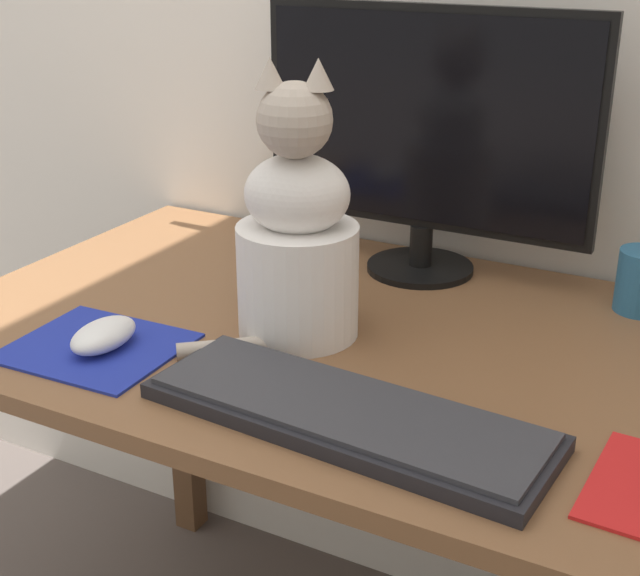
{
  "coord_description": "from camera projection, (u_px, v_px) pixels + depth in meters",
  "views": [
    {
      "loc": [
        0.47,
        -0.99,
        1.24
      ],
      "look_at": [
        0.01,
        -0.13,
        0.83
      ],
      "focal_mm": 50.0,
      "sensor_mm": 36.0,
      "label": 1
    }
  ],
  "objects": [
    {
      "name": "computer_mouse_left",
      "position": [
        104.0,
        335.0,
        1.15
      ],
      "size": [
        0.06,
        0.1,
        0.04
      ],
      "color": "white",
      "rests_on": "mousepad_left"
    },
    {
      "name": "cat",
      "position": [
        297.0,
        238.0,
        1.16
      ],
      "size": [
        0.21,
        0.26,
        0.37
      ],
      "rotation": [
        0.0,
        0.0,
        0.34
      ],
      "color": "white",
      "rests_on": "desk"
    },
    {
      "name": "monitor",
      "position": [
        426.0,
        133.0,
        1.34
      ],
      "size": [
        0.53,
        0.17,
        0.41
      ],
      "color": "black",
      "rests_on": "desk"
    },
    {
      "name": "keyboard",
      "position": [
        346.0,
        414.0,
        0.99
      ],
      "size": [
        0.48,
        0.19,
        0.02
      ],
      "rotation": [
        0.0,
        0.0,
        -0.07
      ],
      "color": "black",
      "rests_on": "desk"
    },
    {
      "name": "desk",
      "position": [
        354.0,
        398.0,
        1.25
      ],
      "size": [
        1.17,
        0.71,
        0.72
      ],
      "color": "brown",
      "rests_on": "ground_plane"
    },
    {
      "name": "mousepad_left",
      "position": [
        97.0,
        347.0,
        1.17
      ],
      "size": [
        0.22,
        0.19,
        0.0
      ],
      "rotation": [
        0.0,
        0.0,
        0.03
      ],
      "color": "#1E2D9E",
      "rests_on": "desk"
    }
  ]
}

